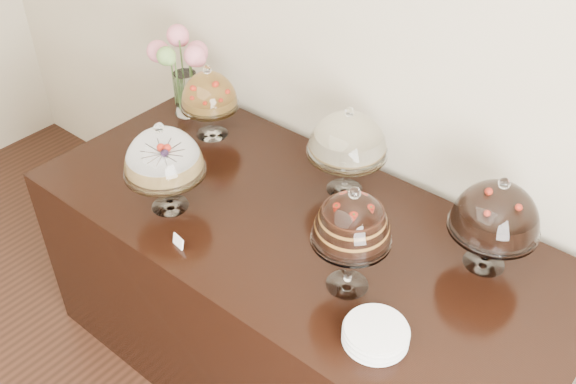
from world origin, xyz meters
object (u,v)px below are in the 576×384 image
Objects in this scene: cake_stand_choco_layer at (352,223)px; cake_stand_cheesecake at (348,138)px; cake_stand_fruit_tart at (209,93)px; flower_vase at (182,64)px; cake_stand_dark_choco at (497,212)px; display_counter at (295,301)px; plate_stack at (376,334)px; cake_stand_sugar_sponge at (163,156)px.

cake_stand_cheesecake is at bearing 126.58° from cake_stand_choco_layer.
flower_vase reaches higher than cake_stand_fruit_tart.
flower_vase reaches higher than cake_stand_dark_choco.
cake_stand_dark_choco is at bearing 21.12° from display_counter.
flower_vase is 1.97× the size of plate_stack.
cake_stand_dark_choco is at bearing -3.28° from cake_stand_cheesecake.
cake_stand_choco_layer is at bearing 6.92° from cake_stand_sugar_sponge.
cake_stand_choco_layer is at bearing -128.46° from cake_stand_dark_choco.
display_counter is 5.77× the size of cake_stand_dark_choco.
display_counter is 5.17× the size of cake_stand_choco_layer.
flower_vase reaches higher than display_counter.
cake_stand_dark_choco is (1.12, 0.50, -0.01)m from cake_stand_sugar_sponge.
flower_vase is at bearing 131.48° from cake_stand_sugar_sponge.
display_counter is 0.76m from cake_stand_cheesecake.
display_counter is at bearing -93.92° from cake_stand_cheesecake.
cake_stand_cheesecake is at bearing 176.72° from cake_stand_dark_choco.
cake_stand_sugar_sponge reaches higher than plate_stack.
cake_stand_choco_layer reaches higher than cake_stand_dark_choco.
cake_stand_choco_layer is at bearing -22.74° from display_counter.
cake_stand_sugar_sponge is 0.74m from flower_vase.
cake_stand_sugar_sponge is at bearing 177.30° from plate_stack.
flower_vase is at bearing 158.17° from plate_stack.
cake_stand_sugar_sponge reaches higher than cake_stand_fruit_tart.
cake_stand_choco_layer is 2.06× the size of plate_stack.
cake_stand_fruit_tart is 1.70× the size of plate_stack.
plate_stack is at bearing -101.19° from cake_stand_dark_choco.
cake_stand_dark_choco is (0.64, -0.04, -0.01)m from cake_stand_cheesecake.
cake_stand_choco_layer is 1.21× the size of cake_stand_fruit_tart.
cake_stand_cheesecake reaches higher than cake_stand_fruit_tart.
cake_stand_cheesecake is at bearing 132.59° from plate_stack.
cake_stand_sugar_sponge is at bearing -63.13° from cake_stand_fruit_tart.
cake_stand_fruit_tart is at bearing 116.87° from cake_stand_sugar_sponge.
plate_stack is (1.50, -0.60, -0.22)m from flower_vase.
display_counter is 5.66× the size of cake_stand_cheesecake.
cake_stand_sugar_sponge is 0.96× the size of flower_vase.
display_counter is 1.00m from cake_stand_fruit_tart.
cake_stand_choco_layer is 1.37m from flower_vase.
cake_stand_choco_layer reaches higher than cake_stand_sugar_sponge.
cake_stand_fruit_tart is (-1.05, 0.39, -0.07)m from cake_stand_choco_layer.
cake_stand_dark_choco is (0.66, 0.26, 0.69)m from display_counter.
cake_stand_cheesecake reaches higher than plate_stack.
cake_stand_dark_choco is at bearing -1.95° from flower_vase.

